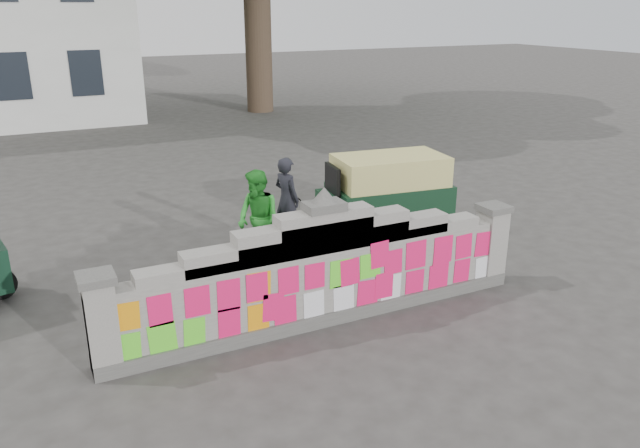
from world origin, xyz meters
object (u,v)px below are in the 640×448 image
(pedestrian, at_px, (258,219))
(rickshaw_right, at_px, (386,192))
(cyclist_bike, at_px, (287,228))
(cyclist_rider, at_px, (287,212))

(pedestrian, relative_size, rickshaw_right, 0.61)
(cyclist_bike, distance_m, rickshaw_right, 2.32)
(cyclist_rider, height_order, rickshaw_right, cyclist_rider)
(cyclist_bike, bearing_deg, rickshaw_right, -102.53)
(cyclist_bike, bearing_deg, pedestrian, 98.77)
(cyclist_bike, relative_size, rickshaw_right, 0.62)
(cyclist_rider, bearing_deg, rickshaw_right, -102.53)
(pedestrian, height_order, rickshaw_right, pedestrian)
(cyclist_bike, xyz_separation_m, pedestrian, (-0.70, -0.37, 0.40))
(rickshaw_right, bearing_deg, pedestrian, 19.25)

